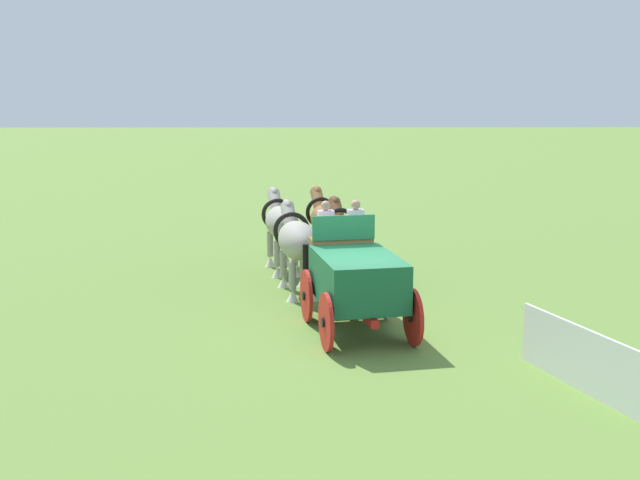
{
  "coord_description": "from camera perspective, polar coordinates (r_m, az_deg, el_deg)",
  "views": [
    {
      "loc": [
        -15.98,
        1.07,
        4.93
      ],
      "look_at": [
        4.33,
        0.7,
        1.2
      ],
      "focal_mm": 44.1,
      "sensor_mm": 36.0,
      "label": 1
    }
  ],
  "objects": [
    {
      "name": "draft_horse_lead_near",
      "position": [
        22.32,
        -2.84,
        1.2
      ],
      "size": [
        3.02,
        1.25,
        2.23
      ],
      "color": "#9E998E",
      "rests_on": "ground"
    },
    {
      "name": "show_wagon",
      "position": [
        16.62,
        2.57,
        -2.75
      ],
      "size": [
        5.64,
        2.42,
        2.62
      ],
      "color": "#195B38",
      "rests_on": "ground"
    },
    {
      "name": "draft_horse_rear_near",
      "position": [
        19.79,
        -1.7,
        -0.09
      ],
      "size": [
        3.1,
        1.31,
        2.19
      ],
      "color": "#9E998E",
      "rests_on": "ground"
    },
    {
      "name": "sponsor_banner",
      "position": [
        14.22,
        18.24,
        -8.08
      ],
      "size": [
        3.05,
        1.07,
        1.1
      ],
      "primitive_type": "cube",
      "rotation": [
        0.0,
        0.0,
        0.32
      ],
      "color": "silver",
      "rests_on": "ground"
    },
    {
      "name": "ground_plane",
      "position": [
        16.76,
        2.68,
        -6.72
      ],
      "size": [
        220.0,
        220.0,
        0.0
      ],
      "primitive_type": "plane",
      "color": "olive"
    },
    {
      "name": "draft_horse_lead_off",
      "position": [
        22.55,
        0.43,
        1.34
      ],
      "size": [
        3.02,
        1.23,
        2.25
      ],
      "color": "brown",
      "rests_on": "ground"
    },
    {
      "name": "draft_horse_rear_off",
      "position": [
        20.04,
        1.97,
        0.2
      ],
      "size": [
        3.17,
        1.34,
        2.25
      ],
      "color": "brown",
      "rests_on": "ground"
    }
  ]
}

